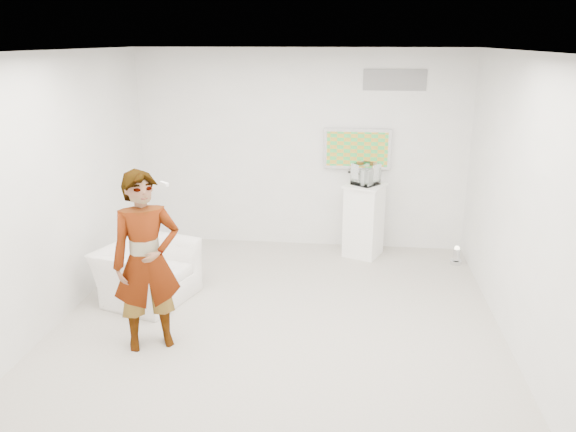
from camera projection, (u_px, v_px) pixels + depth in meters
The scene contains 10 objects.
room at pixel (279, 193), 6.14m from camera, with size 5.01×5.01×3.00m.
tv at pixel (357, 149), 8.35m from camera, with size 1.00×0.08×0.60m, color #BCBCC1.
logo_decal at pixel (395, 80), 8.03m from camera, with size 0.90×0.02×0.30m, color gray.
person at pixel (147, 262), 5.71m from camera, with size 0.69×0.45×1.90m, color white.
armchair at pixel (147, 272), 6.95m from camera, with size 1.08×0.94×0.70m, color white.
pedestal at pixel (364, 220), 8.31m from camera, with size 0.53×0.53×1.09m, color white.
floor_uplight at pixel (456, 255), 8.09m from camera, with size 0.17×0.17×0.26m, color silver.
vitrine at pixel (366, 174), 8.10m from camera, with size 0.31×0.31×0.31m, color white.
console at pixel (366, 177), 8.11m from camera, with size 0.05×0.17×0.23m, color white.
wii_remote at pixel (164, 184), 5.70m from camera, with size 0.03×0.13×0.03m, color white.
Camera 1 is at (0.78, -5.88, 3.11)m, focal length 35.00 mm.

